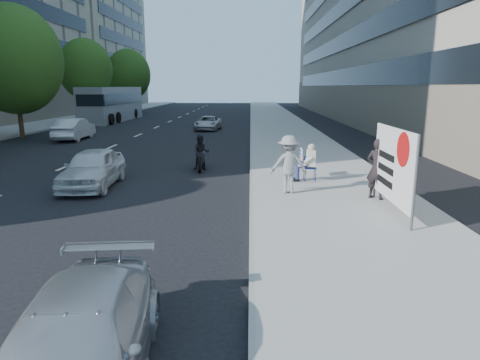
{
  "coord_description": "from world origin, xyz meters",
  "views": [
    {
      "loc": [
        1.41,
        -9.9,
        3.37
      ],
      "look_at": [
        1.13,
        1.64,
        0.84
      ],
      "focal_mm": 32.0,
      "sensor_mm": 36.0,
      "label": 1
    }
  ],
  "objects_px": {
    "seated_protester": "(307,160)",
    "white_sedan_far": "(208,123)",
    "bus": "(113,104)",
    "white_sedan_mid": "(74,129)",
    "jogger": "(289,164)",
    "pedestrian_woman": "(377,169)",
    "white_sedan_near": "(93,168)",
    "parked_sedan": "(76,347)",
    "motorcycle": "(201,154)",
    "protest_banner": "(393,165)"
  },
  "relations": [
    {
      "from": "motorcycle",
      "to": "bus",
      "type": "height_order",
      "value": "bus"
    },
    {
      "from": "pedestrian_woman",
      "to": "parked_sedan",
      "type": "xyz_separation_m",
      "value": [
        -5.59,
        -8.09,
        -0.47
      ]
    },
    {
      "from": "seated_protester",
      "to": "white_sedan_far",
      "type": "height_order",
      "value": "seated_protester"
    },
    {
      "from": "jogger",
      "to": "white_sedan_near",
      "type": "relative_size",
      "value": 0.46
    },
    {
      "from": "seated_protester",
      "to": "motorcycle",
      "type": "relative_size",
      "value": 0.64
    },
    {
      "from": "seated_protester",
      "to": "bus",
      "type": "distance_m",
      "value": 32.08
    },
    {
      "from": "white_sedan_mid",
      "to": "protest_banner",
      "type": "bearing_deg",
      "value": 130.29
    },
    {
      "from": "protest_banner",
      "to": "bus",
      "type": "distance_m",
      "value": 36.16
    },
    {
      "from": "seated_protester",
      "to": "white_sedan_near",
      "type": "distance_m",
      "value": 7.34
    },
    {
      "from": "seated_protester",
      "to": "white_sedan_near",
      "type": "height_order",
      "value": "seated_protester"
    },
    {
      "from": "motorcycle",
      "to": "white_sedan_far",
      "type": "bearing_deg",
      "value": 89.63
    },
    {
      "from": "seated_protester",
      "to": "bus",
      "type": "bearing_deg",
      "value": 119.14
    },
    {
      "from": "jogger",
      "to": "bus",
      "type": "distance_m",
      "value": 33.24
    },
    {
      "from": "seated_protester",
      "to": "white_sedan_far",
      "type": "bearing_deg",
      "value": 105.38
    },
    {
      "from": "pedestrian_woman",
      "to": "protest_banner",
      "type": "distance_m",
      "value": 1.41
    },
    {
      "from": "protest_banner",
      "to": "jogger",
      "type": "bearing_deg",
      "value": 141.23
    },
    {
      "from": "pedestrian_woman",
      "to": "white_sedan_far",
      "type": "relative_size",
      "value": 0.46
    },
    {
      "from": "jogger",
      "to": "pedestrian_woman",
      "type": "distance_m",
      "value": 2.59
    },
    {
      "from": "protest_banner",
      "to": "white_sedan_mid",
      "type": "distance_m",
      "value": 22.27
    },
    {
      "from": "seated_protester",
      "to": "jogger",
      "type": "bearing_deg",
      "value": -114.55
    },
    {
      "from": "bus",
      "to": "white_sedan_near",
      "type": "bearing_deg",
      "value": -72.31
    },
    {
      "from": "pedestrian_woman",
      "to": "motorcycle",
      "type": "xyz_separation_m",
      "value": [
        -5.69,
        5.09,
        -0.4
      ]
    },
    {
      "from": "protest_banner",
      "to": "seated_protester",
      "type": "bearing_deg",
      "value": 114.65
    },
    {
      "from": "bus",
      "to": "white_sedan_mid",
      "type": "bearing_deg",
      "value": -80.02
    },
    {
      "from": "protest_banner",
      "to": "motorcycle",
      "type": "bearing_deg",
      "value": 131.36
    },
    {
      "from": "protest_banner",
      "to": "motorcycle",
      "type": "distance_m",
      "value": 8.63
    },
    {
      "from": "protest_banner",
      "to": "white_sedan_near",
      "type": "relative_size",
      "value": 0.8
    },
    {
      "from": "white_sedan_mid",
      "to": "white_sedan_near",
      "type": "bearing_deg",
      "value": 112.35
    },
    {
      "from": "parked_sedan",
      "to": "jogger",
      "type": "bearing_deg",
      "value": 64.61
    },
    {
      "from": "jogger",
      "to": "protest_banner",
      "type": "distance_m",
      "value": 3.22
    },
    {
      "from": "pedestrian_woman",
      "to": "protest_banner",
      "type": "height_order",
      "value": "protest_banner"
    },
    {
      "from": "white_sedan_near",
      "to": "white_sedan_mid",
      "type": "relative_size",
      "value": 0.92
    },
    {
      "from": "white_sedan_far",
      "to": "motorcycle",
      "type": "distance_m",
      "value": 16.57
    },
    {
      "from": "parked_sedan",
      "to": "white_sedan_mid",
      "type": "distance_m",
      "value": 25.0
    },
    {
      "from": "protest_banner",
      "to": "pedestrian_woman",
      "type": "bearing_deg",
      "value": 89.31
    },
    {
      "from": "protest_banner",
      "to": "white_sedan_near",
      "type": "distance_m",
      "value": 9.64
    },
    {
      "from": "jogger",
      "to": "pedestrian_woman",
      "type": "height_order",
      "value": "jogger"
    },
    {
      "from": "seated_protester",
      "to": "white_sedan_mid",
      "type": "bearing_deg",
      "value": 136.38
    },
    {
      "from": "seated_protester",
      "to": "parked_sedan",
      "type": "distance_m",
      "value": 11.15
    },
    {
      "from": "motorcycle",
      "to": "bus",
      "type": "distance_m",
      "value": 27.86
    },
    {
      "from": "pedestrian_woman",
      "to": "bus",
      "type": "distance_m",
      "value": 34.98
    },
    {
      "from": "parked_sedan",
      "to": "motorcycle",
      "type": "bearing_deg",
      "value": 84.51
    },
    {
      "from": "white_sedan_near",
      "to": "white_sedan_far",
      "type": "xyz_separation_m",
      "value": [
        2.03,
        19.68,
        -0.12
      ]
    },
    {
      "from": "protest_banner",
      "to": "white_sedan_mid",
      "type": "xyz_separation_m",
      "value": [
        -15.03,
        16.42,
        -0.72
      ]
    },
    {
      "from": "seated_protester",
      "to": "pedestrian_woman",
      "type": "xyz_separation_m",
      "value": [
        1.72,
        -2.36,
        0.16
      ]
    },
    {
      "from": "motorcycle",
      "to": "parked_sedan",
      "type": "bearing_deg",
      "value": -94.51
    },
    {
      "from": "seated_protester",
      "to": "pedestrian_woman",
      "type": "distance_m",
      "value": 2.93
    },
    {
      "from": "protest_banner",
      "to": "bus",
      "type": "relative_size",
      "value": 0.25
    },
    {
      "from": "pedestrian_woman",
      "to": "bus",
      "type": "relative_size",
      "value": 0.15
    },
    {
      "from": "seated_protester",
      "to": "white_sedan_near",
      "type": "bearing_deg",
      "value": -176.53
    }
  ]
}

